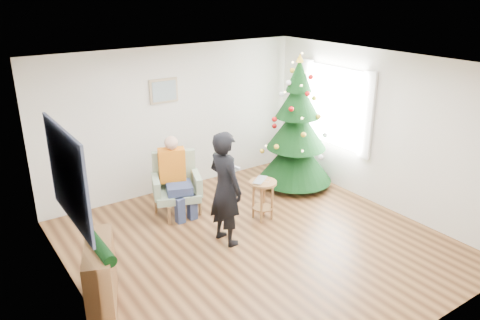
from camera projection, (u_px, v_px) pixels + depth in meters
floor at (258, 243)px, 6.86m from camera, size 5.00×5.00×0.00m
ceiling at (260, 65)px, 5.94m from camera, size 5.00×5.00×0.00m
wall_back at (175, 120)px, 8.32m from camera, size 5.00×0.00×5.00m
wall_front at (415, 237)px, 4.47m from camera, size 5.00×0.00×5.00m
wall_left at (74, 207)px, 5.07m from camera, size 0.00×5.00×5.00m
wall_right at (380, 130)px, 7.72m from camera, size 0.00×5.00×5.00m
window_panel at (336, 106)px, 8.41m from camera, size 0.04×1.30×1.40m
curtains at (335, 107)px, 8.39m from camera, size 0.05×1.75×1.50m
christmas_tree at (297, 129)px, 8.44m from camera, size 1.36×1.36×2.45m
stool at (263, 200)px, 7.47m from camera, size 0.43×0.43×0.65m
laptop at (263, 181)px, 7.35m from camera, size 0.42×0.39×0.03m
armchair at (177, 192)px, 7.67m from camera, size 0.91×0.89×1.00m
seated_person at (176, 176)px, 7.51m from camera, size 0.52×0.67×1.31m
standing_man at (225, 188)px, 6.63m from camera, size 0.47×0.66×1.69m
game_controller at (237, 168)px, 6.60m from camera, size 0.05×0.13×0.04m
console at (101, 275)px, 5.42m from camera, size 0.64×1.04×0.80m
garland at (97, 244)px, 5.27m from camera, size 0.14×0.90×0.14m
tapestry at (67, 176)px, 5.23m from camera, size 0.03×1.50×1.15m
framed_picture at (164, 91)px, 7.99m from camera, size 0.52×0.05×0.42m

